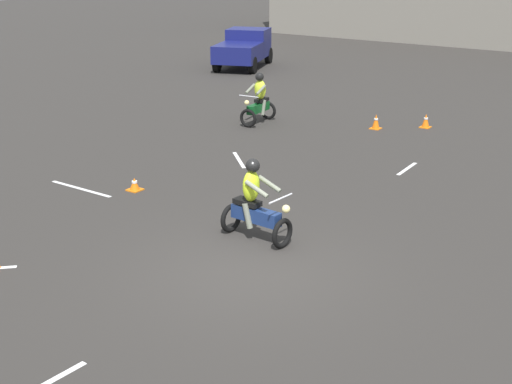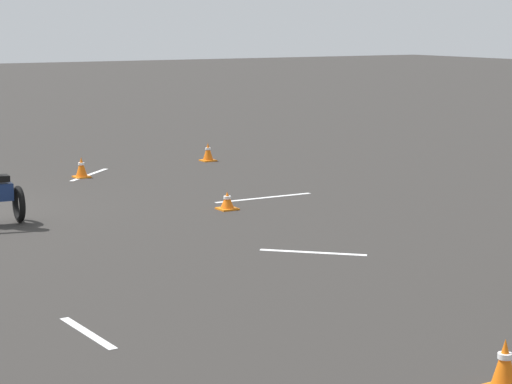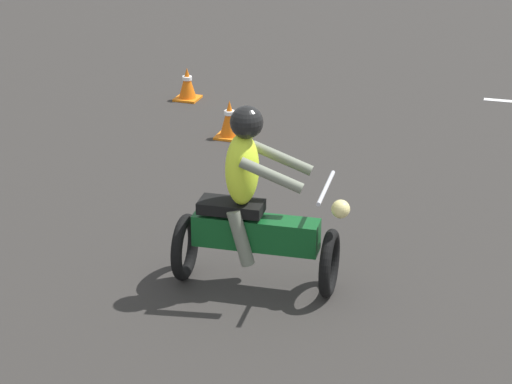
% 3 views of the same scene
% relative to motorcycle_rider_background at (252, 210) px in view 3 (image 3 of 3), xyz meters
% --- Properties ---
extents(motorcycle_rider_background, '(0.76, 1.54, 1.66)m').
position_rel_motorcycle_rider_background_xyz_m(motorcycle_rider_background, '(0.00, 0.00, 0.00)').
color(motorcycle_rider_background, black).
rests_on(motorcycle_rider_background, ground).
extents(traffic_cone_far_right, '(0.32, 0.32, 0.45)m').
position_rel_motorcycle_rider_background_xyz_m(traffic_cone_far_right, '(4.73, 2.54, -0.51)').
color(traffic_cone_far_right, orange).
rests_on(traffic_cone_far_right, ground).
extents(traffic_cone_far_left, '(0.32, 0.32, 0.48)m').
position_rel_motorcycle_rider_background_xyz_m(traffic_cone_far_left, '(3.50, 1.48, -0.50)').
color(traffic_cone_far_left, orange).
rests_on(traffic_cone_far_left, ground).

